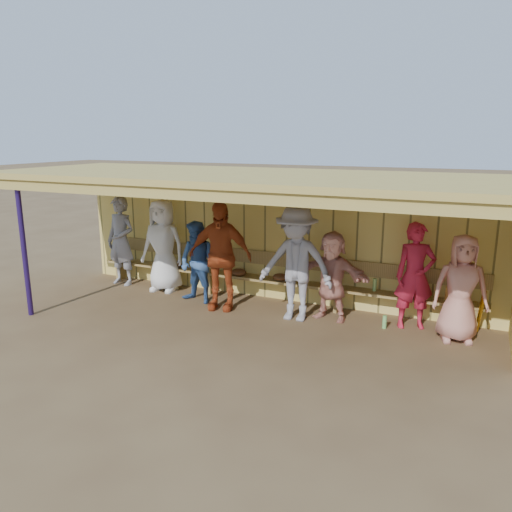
{
  "coord_description": "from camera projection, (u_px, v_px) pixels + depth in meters",
  "views": [
    {
      "loc": [
        3.52,
        -7.35,
        3.09
      ],
      "look_at": [
        0.0,
        0.35,
        1.05
      ],
      "focal_mm": 35.0,
      "sensor_mm": 36.0,
      "label": 1
    }
  ],
  "objects": [
    {
      "name": "player_c",
      "position": [
        198.0,
        263.0,
        9.36
      ],
      "size": [
        0.84,
        0.7,
        1.56
      ],
      "primitive_type": "imported",
      "rotation": [
        0.0,
        0.0,
        -0.16
      ],
      "color": "#375D98",
      "rests_on": "ground"
    },
    {
      "name": "dugout_structure",
      "position": [
        284.0,
        218.0,
        8.7
      ],
      "size": [
        8.8,
        3.2,
        2.5
      ],
      "color": "#E6CB62",
      "rests_on": "ground"
    },
    {
      "name": "player_d",
      "position": [
        220.0,
        256.0,
        8.98
      ],
      "size": [
        1.23,
        0.69,
        1.98
      ],
      "primitive_type": "imported",
      "rotation": [
        0.0,
        0.0,
        0.19
      ],
      "color": "#AD421B",
      "rests_on": "ground"
    },
    {
      "name": "player_a",
      "position": [
        121.0,
        241.0,
        10.49
      ],
      "size": [
        0.72,
        0.51,
        1.87
      ],
      "primitive_type": "imported",
      "rotation": [
        0.0,
        0.0,
        -0.09
      ],
      "color": "gray",
      "rests_on": "ground"
    },
    {
      "name": "ground",
      "position": [
        248.0,
        319.0,
        8.65
      ],
      "size": [
        90.0,
        90.0,
        0.0
      ],
      "primitive_type": "plane",
      "color": "brown",
      "rests_on": "ground"
    },
    {
      "name": "bench",
      "position": [
        273.0,
        274.0,
        9.51
      ],
      "size": [
        7.6,
        0.34,
        0.93
      ],
      "color": "#A48646",
      "rests_on": "ground"
    },
    {
      "name": "player_h",
      "position": [
        461.0,
        288.0,
        7.57
      ],
      "size": [
        0.92,
        0.71,
        1.67
      ],
      "primitive_type": "imported",
      "rotation": [
        0.0,
        0.0,
        0.24
      ],
      "color": "tan",
      "rests_on": "ground"
    },
    {
      "name": "player_e",
      "position": [
        296.0,
        264.0,
        8.43
      ],
      "size": [
        1.31,
        0.79,
        1.98
      ],
      "primitive_type": "imported",
      "rotation": [
        0.0,
        0.0,
        0.05
      ],
      "color": "#939199",
      "rests_on": "ground"
    },
    {
      "name": "player_f",
      "position": [
        332.0,
        276.0,
        8.49
      ],
      "size": [
        1.48,
        0.65,
        1.55
      ],
      "primitive_type": "imported",
      "rotation": [
        0.0,
        0.0,
        -0.14
      ],
      "color": "#E3957F",
      "rests_on": "ground"
    },
    {
      "name": "player_g",
      "position": [
        415.0,
        276.0,
        8.09
      ],
      "size": [
        0.75,
        0.62,
        1.76
      ],
      "primitive_type": "imported",
      "rotation": [
        0.0,
        0.0,
        0.37
      ],
      "color": "#BB1D35",
      "rests_on": "ground"
    },
    {
      "name": "player_b",
      "position": [
        163.0,
        246.0,
        10.06
      ],
      "size": [
        0.97,
        0.68,
        1.88
      ],
      "primitive_type": "imported",
      "rotation": [
        0.0,
        0.0,
        0.09
      ],
      "color": "white",
      "rests_on": "ground"
    },
    {
      "name": "dugout_equipment",
      "position": [
        266.0,
        277.0,
        9.44
      ],
      "size": [
        6.0,
        0.62,
        0.8
      ],
      "color": "#C88C17",
      "rests_on": "ground"
    }
  ]
}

